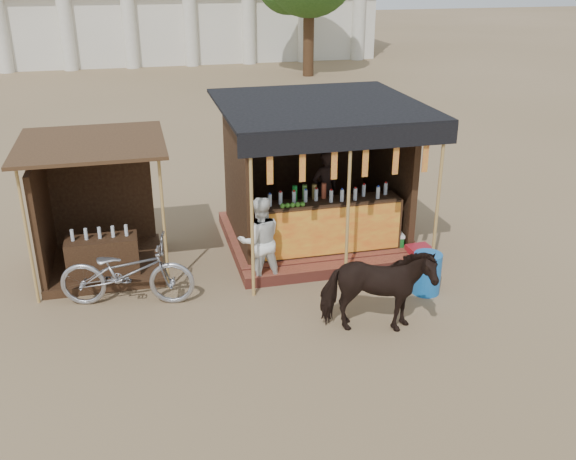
% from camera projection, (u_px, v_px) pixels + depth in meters
% --- Properties ---
extents(ground, '(120.00, 120.00, 0.00)m').
position_uv_depth(ground, '(314.00, 340.00, 9.41)').
color(ground, '#846B4C').
rests_on(ground, ground).
extents(main_stall, '(3.60, 3.61, 2.78)m').
position_uv_depth(main_stall, '(317.00, 194.00, 12.23)').
color(main_stall, brown).
rests_on(main_stall, ground).
extents(secondary_stall, '(2.40, 2.40, 2.38)m').
position_uv_depth(secondary_stall, '(91.00, 224.00, 11.27)').
color(secondary_stall, '#3C2715').
rests_on(secondary_stall, ground).
extents(cow, '(1.76, 1.12, 1.38)m').
position_uv_depth(cow, '(377.00, 291.00, 9.37)').
color(cow, black).
rests_on(cow, ground).
extents(motorbike, '(2.24, 1.17, 1.12)m').
position_uv_depth(motorbike, '(127.00, 272.00, 10.21)').
color(motorbike, '#9899A0').
rests_on(motorbike, ground).
extents(bystander, '(0.78, 0.62, 1.56)m').
position_uv_depth(bystander, '(260.00, 241.00, 10.81)').
color(bystander, white).
rests_on(bystander, ground).
extents(blue_barrel, '(0.48, 0.48, 0.70)m').
position_uv_depth(blue_barrel, '(427.00, 273.00, 10.63)').
color(blue_barrel, '#165BA5').
rests_on(blue_barrel, ground).
extents(red_crate, '(0.45, 0.48, 0.32)m').
position_uv_depth(red_crate, '(420.00, 256.00, 11.71)').
color(red_crate, maroon).
rests_on(red_crate, ground).
extents(cooler, '(0.68, 0.50, 0.46)m').
position_uv_depth(cooler, '(384.00, 243.00, 12.03)').
color(cooler, '#186C24').
rests_on(cooler, ground).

